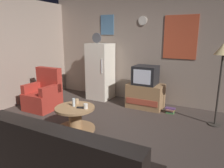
{
  "coord_description": "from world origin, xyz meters",
  "views": [
    {
      "loc": [
        1.95,
        -2.73,
        1.72
      ],
      "look_at": [
        0.02,
        0.9,
        0.75
      ],
      "focal_mm": 33.45,
      "sensor_mm": 36.0,
      "label": 1
    }
  ],
  "objects_px": {
    "coffee_table": "(75,118)",
    "mug_ceramic_white": "(86,106)",
    "crt_tv": "(146,75)",
    "fridge": "(100,71)",
    "wine_glass": "(74,102)",
    "standing_lamp": "(223,55)",
    "remote_control": "(81,108)",
    "mug_ceramic_tan": "(77,101)",
    "book_stack": "(170,110)",
    "tv_stand": "(145,96)",
    "armchair": "(44,95)"
  },
  "relations": [
    {
      "from": "coffee_table",
      "to": "mug_ceramic_white",
      "type": "distance_m",
      "value": 0.35
    },
    {
      "from": "crt_tv",
      "to": "coffee_table",
      "type": "height_order",
      "value": "crt_tv"
    },
    {
      "from": "fridge",
      "to": "wine_glass",
      "type": "relative_size",
      "value": 11.8
    },
    {
      "from": "standing_lamp",
      "to": "remote_control",
      "type": "distance_m",
      "value": 2.74
    },
    {
      "from": "crt_tv",
      "to": "standing_lamp",
      "type": "relative_size",
      "value": 0.34
    },
    {
      "from": "mug_ceramic_tan",
      "to": "book_stack",
      "type": "distance_m",
      "value": 2.13
    },
    {
      "from": "tv_stand",
      "to": "mug_ceramic_tan",
      "type": "xyz_separation_m",
      "value": [
        -0.81,
        -1.61,
        0.2
      ]
    },
    {
      "from": "tv_stand",
      "to": "coffee_table",
      "type": "relative_size",
      "value": 1.17
    },
    {
      "from": "mug_ceramic_white",
      "to": "remote_control",
      "type": "height_order",
      "value": "mug_ceramic_white"
    },
    {
      "from": "armchair",
      "to": "book_stack",
      "type": "relative_size",
      "value": 4.46
    },
    {
      "from": "remote_control",
      "to": "armchair",
      "type": "distance_m",
      "value": 1.63
    },
    {
      "from": "crt_tv",
      "to": "book_stack",
      "type": "bearing_deg",
      "value": -9.55
    },
    {
      "from": "coffee_table",
      "to": "remote_control",
      "type": "relative_size",
      "value": 4.8
    },
    {
      "from": "tv_stand",
      "to": "mug_ceramic_tan",
      "type": "distance_m",
      "value": 1.81
    },
    {
      "from": "fridge",
      "to": "coffee_table",
      "type": "distance_m",
      "value": 2.11
    },
    {
      "from": "armchair",
      "to": "book_stack",
      "type": "bearing_deg",
      "value": 21.79
    },
    {
      "from": "mug_ceramic_white",
      "to": "remote_control",
      "type": "relative_size",
      "value": 0.6
    },
    {
      "from": "mug_ceramic_tan",
      "to": "book_stack",
      "type": "xyz_separation_m",
      "value": [
        1.45,
        1.5,
        -0.43
      ]
    },
    {
      "from": "tv_stand",
      "to": "standing_lamp",
      "type": "relative_size",
      "value": 0.53
    },
    {
      "from": "coffee_table",
      "to": "fridge",
      "type": "bearing_deg",
      "value": 107.82
    },
    {
      "from": "tv_stand",
      "to": "mug_ceramic_white",
      "type": "height_order",
      "value": "tv_stand"
    },
    {
      "from": "fridge",
      "to": "wine_glass",
      "type": "xyz_separation_m",
      "value": [
        0.59,
        -1.92,
        -0.23
      ]
    },
    {
      "from": "fridge",
      "to": "coffee_table",
      "type": "bearing_deg",
      "value": -72.18
    },
    {
      "from": "tv_stand",
      "to": "mug_ceramic_tan",
      "type": "relative_size",
      "value": 9.33
    },
    {
      "from": "crt_tv",
      "to": "coffee_table",
      "type": "relative_size",
      "value": 0.75
    },
    {
      "from": "mug_ceramic_white",
      "to": "book_stack",
      "type": "bearing_deg",
      "value": 55.56
    },
    {
      "from": "mug_ceramic_white",
      "to": "mug_ceramic_tan",
      "type": "bearing_deg",
      "value": 153.52
    },
    {
      "from": "crt_tv",
      "to": "wine_glass",
      "type": "distance_m",
      "value": 1.94
    },
    {
      "from": "crt_tv",
      "to": "armchair",
      "type": "relative_size",
      "value": 0.56
    },
    {
      "from": "fridge",
      "to": "tv_stand",
      "type": "xyz_separation_m",
      "value": [
        1.35,
        -0.16,
        -0.47
      ]
    },
    {
      "from": "standing_lamp",
      "to": "wine_glass",
      "type": "height_order",
      "value": "standing_lamp"
    },
    {
      "from": "coffee_table",
      "to": "mug_ceramic_tan",
      "type": "distance_m",
      "value": 0.34
    },
    {
      "from": "tv_stand",
      "to": "armchair",
      "type": "bearing_deg",
      "value": -150.2
    },
    {
      "from": "tv_stand",
      "to": "book_stack",
      "type": "height_order",
      "value": "tv_stand"
    },
    {
      "from": "mug_ceramic_white",
      "to": "book_stack",
      "type": "xyz_separation_m",
      "value": [
        1.13,
        1.65,
        -0.43
      ]
    },
    {
      "from": "standing_lamp",
      "to": "mug_ceramic_tan",
      "type": "bearing_deg",
      "value": -151.78
    },
    {
      "from": "fridge",
      "to": "standing_lamp",
      "type": "bearing_deg",
      "value": -9.72
    },
    {
      "from": "standing_lamp",
      "to": "wine_glass",
      "type": "bearing_deg",
      "value": -148.38
    },
    {
      "from": "tv_stand",
      "to": "armchair",
      "type": "height_order",
      "value": "armchair"
    },
    {
      "from": "book_stack",
      "to": "mug_ceramic_tan",
      "type": "bearing_deg",
      "value": -134.0
    },
    {
      "from": "tv_stand",
      "to": "mug_ceramic_white",
      "type": "distance_m",
      "value": 1.85
    },
    {
      "from": "mug_ceramic_white",
      "to": "remote_control",
      "type": "distance_m",
      "value": 0.1
    },
    {
      "from": "mug_ceramic_white",
      "to": "armchair",
      "type": "xyz_separation_m",
      "value": [
        -1.6,
        0.56,
        -0.15
      ]
    },
    {
      "from": "coffee_table",
      "to": "wine_glass",
      "type": "bearing_deg",
      "value": 148.01
    },
    {
      "from": "standing_lamp",
      "to": "armchair",
      "type": "distance_m",
      "value": 3.89
    },
    {
      "from": "standing_lamp",
      "to": "book_stack",
      "type": "xyz_separation_m",
      "value": [
        -0.91,
        0.23,
        -1.29
      ]
    },
    {
      "from": "coffee_table",
      "to": "mug_ceramic_white",
      "type": "relative_size",
      "value": 8.0
    },
    {
      "from": "tv_stand",
      "to": "mug_ceramic_tan",
      "type": "bearing_deg",
      "value": -116.78
    },
    {
      "from": "fridge",
      "to": "armchair",
      "type": "xyz_separation_m",
      "value": [
        -0.75,
        -1.36,
        -0.42
      ]
    },
    {
      "from": "standing_lamp",
      "to": "mug_ceramic_white",
      "type": "distance_m",
      "value": 2.64
    }
  ]
}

